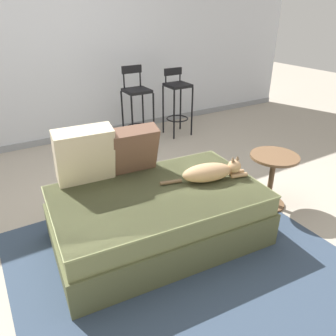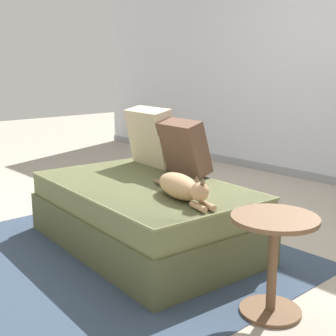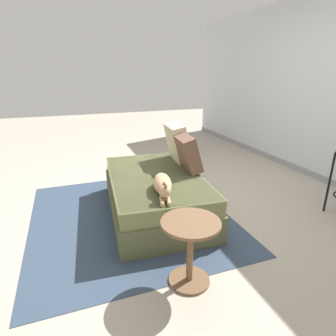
{
  "view_description": "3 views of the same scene",
  "coord_description": "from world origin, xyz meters",
  "px_view_note": "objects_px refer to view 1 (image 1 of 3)",
  "views": [
    {
      "loc": [
        -1.06,
        -2.32,
        1.75
      ],
      "look_at": [
        0.15,
        -0.3,
        0.57
      ],
      "focal_mm": 35.0,
      "sensor_mm": 36.0,
      "label": 1
    },
    {
      "loc": [
        2.46,
        -2.37,
        1.26
      ],
      "look_at": [
        0.15,
        -0.3,
        0.57
      ],
      "focal_mm": 50.0,
      "sensor_mm": 36.0,
      "label": 2
    },
    {
      "loc": [
        2.78,
        -1.26,
        1.56
      ],
      "look_at": [
        0.15,
        -0.3,
        0.57
      ],
      "focal_mm": 30.0,
      "sensor_mm": 36.0,
      "label": 3
    }
  ],
  "objects_px": {
    "couch": "(158,215)",
    "cat": "(211,172)",
    "throw_pillow_corner": "(85,155)",
    "side_table": "(272,173)",
    "bar_stool_by_doorway": "(177,96)",
    "throw_pillow_middle": "(134,149)",
    "bar_stool_near_window": "(137,102)"
  },
  "relations": [
    {
      "from": "couch",
      "to": "cat",
      "type": "relative_size",
      "value": 2.36
    },
    {
      "from": "throw_pillow_corner",
      "to": "side_table",
      "type": "xyz_separation_m",
      "value": [
        1.58,
        -0.53,
        -0.35
      ]
    },
    {
      "from": "throw_pillow_corner",
      "to": "cat",
      "type": "height_order",
      "value": "throw_pillow_corner"
    },
    {
      "from": "throw_pillow_corner",
      "to": "side_table",
      "type": "relative_size",
      "value": 0.9
    },
    {
      "from": "couch",
      "to": "bar_stool_by_doorway",
      "type": "xyz_separation_m",
      "value": [
        1.46,
        2.02,
        0.34
      ]
    },
    {
      "from": "throw_pillow_middle",
      "to": "side_table",
      "type": "xyz_separation_m",
      "value": [
        1.18,
        -0.49,
        -0.32
      ]
    },
    {
      "from": "throw_pillow_corner",
      "to": "bar_stool_near_window",
      "type": "distance_m",
      "value": 2.02
    },
    {
      "from": "side_table",
      "to": "throw_pillow_corner",
      "type": "bearing_deg",
      "value": 161.64
    },
    {
      "from": "throw_pillow_corner",
      "to": "bar_stool_by_doorway",
      "type": "height_order",
      "value": "bar_stool_by_doorway"
    },
    {
      "from": "bar_stool_near_window",
      "to": "side_table",
      "type": "relative_size",
      "value": 1.97
    },
    {
      "from": "couch",
      "to": "bar_stool_by_doorway",
      "type": "relative_size",
      "value": 1.81
    },
    {
      "from": "throw_pillow_corner",
      "to": "throw_pillow_middle",
      "type": "relative_size",
      "value": 1.14
    },
    {
      "from": "bar_stool_by_doorway",
      "to": "side_table",
      "type": "bearing_deg",
      "value": -97.76
    },
    {
      "from": "cat",
      "to": "bar_stool_by_doorway",
      "type": "distance_m",
      "value": 2.31
    },
    {
      "from": "throw_pillow_corner",
      "to": "throw_pillow_middle",
      "type": "xyz_separation_m",
      "value": [
        0.41,
        -0.03,
        -0.03
      ]
    },
    {
      "from": "throw_pillow_corner",
      "to": "bar_stool_by_doorway",
      "type": "distance_m",
      "value": 2.46
    },
    {
      "from": "couch",
      "to": "throw_pillow_corner",
      "type": "relative_size",
      "value": 3.62
    },
    {
      "from": "cat",
      "to": "side_table",
      "type": "distance_m",
      "value": 0.73
    },
    {
      "from": "throw_pillow_corner",
      "to": "bar_stool_near_window",
      "type": "relative_size",
      "value": 0.46
    },
    {
      "from": "throw_pillow_corner",
      "to": "throw_pillow_middle",
      "type": "distance_m",
      "value": 0.41
    },
    {
      "from": "couch",
      "to": "side_table",
      "type": "distance_m",
      "value": 1.18
    },
    {
      "from": "couch",
      "to": "side_table",
      "type": "xyz_separation_m",
      "value": [
        1.17,
        -0.1,
        0.11
      ]
    },
    {
      "from": "throw_pillow_corner",
      "to": "side_table",
      "type": "height_order",
      "value": "throw_pillow_corner"
    },
    {
      "from": "throw_pillow_corner",
      "to": "cat",
      "type": "bearing_deg",
      "value": -29.48
    },
    {
      "from": "throw_pillow_middle",
      "to": "cat",
      "type": "distance_m",
      "value": 0.67
    },
    {
      "from": "couch",
      "to": "cat",
      "type": "xyz_separation_m",
      "value": [
        0.46,
        -0.06,
        0.3
      ]
    },
    {
      "from": "side_table",
      "to": "throw_pillow_middle",
      "type": "bearing_deg",
      "value": 157.28
    },
    {
      "from": "couch",
      "to": "bar_stool_by_doorway",
      "type": "distance_m",
      "value": 2.51
    },
    {
      "from": "cat",
      "to": "bar_stool_near_window",
      "type": "relative_size",
      "value": 0.7
    },
    {
      "from": "throw_pillow_middle",
      "to": "bar_stool_near_window",
      "type": "bearing_deg",
      "value": 63.18
    },
    {
      "from": "throw_pillow_middle",
      "to": "cat",
      "type": "relative_size",
      "value": 0.57
    },
    {
      "from": "cat",
      "to": "bar_stool_near_window",
      "type": "height_order",
      "value": "bar_stool_near_window"
    }
  ]
}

